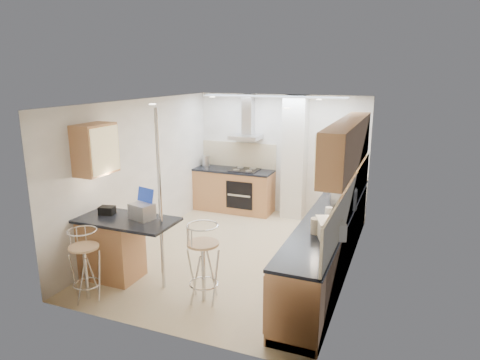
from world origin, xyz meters
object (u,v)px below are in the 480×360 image
at_px(microwave, 343,196).
at_px(bread_bin, 331,228).
at_px(bar_stool_near, 85,265).
at_px(laptop, 142,211).
at_px(bar_stool_end, 203,263).

bearing_deg(microwave, bread_bin, 170.36).
height_order(bar_stool_near, bread_bin, bread_bin).
xyz_separation_m(laptop, bar_stool_near, (-0.41, -0.74, -0.56)).
bearing_deg(bread_bin, laptop, 167.46).
relative_size(bar_stool_end, bread_bin, 2.62).
bearing_deg(laptop, microwave, 49.12).
xyz_separation_m(microwave, bar_stool_end, (-1.47, -1.92, -0.54)).
height_order(microwave, bar_stool_near, microwave).
distance_m(bar_stool_near, bread_bin, 3.21).
bearing_deg(bread_bin, bar_stool_near, 179.73).
distance_m(microwave, laptop, 3.05).
height_order(microwave, bar_stool_end, microwave).
relative_size(microwave, bar_stool_end, 0.53).
bearing_deg(laptop, bar_stool_near, -104.04).
height_order(bar_stool_end, bread_bin, bread_bin).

